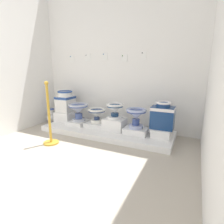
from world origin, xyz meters
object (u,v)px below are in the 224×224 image
plinth_block_central_ornate (115,124)px  info_placard_second (88,57)px  plinth_block_slender_white (97,124)px  plinth_block_pale_glazed (162,132)px  antique_toilet_broad_patterned (65,101)px  info_placard_fourth (124,58)px  antique_toilet_central_ornate (115,109)px  plinth_block_broad_patterned (66,116)px  info_placard_fifth (144,55)px  antique_toilet_rightmost (78,109)px  plinth_block_tall_cobalt (136,131)px  info_placard_third (105,56)px  antique_toilet_pale_glazed (163,115)px  decorative_vase_corner (52,117)px  info_placard_first (72,59)px  antique_toilet_slender_white (97,113)px  plinth_block_rightmost (79,123)px  antique_toilet_tall_cobalt (136,115)px

plinth_block_central_ornate → info_placard_second: size_ratio=2.54×
plinth_block_slender_white → plinth_block_pale_glazed: bearing=-0.5°
antique_toilet_broad_patterned → plinth_block_central_ornate: size_ratio=1.18×
info_placard_fourth → plinth_block_central_ornate: bearing=-89.9°
antique_toilet_central_ornate → info_placard_fourth: (-0.00, 0.44, 0.91)m
plinth_block_broad_patterned → info_placard_fourth: info_placard_fourth is taller
info_placard_fifth → plinth_block_slender_white: bearing=-153.0°
antique_toilet_rightmost → info_placard_second: 1.10m
plinth_block_tall_cobalt → info_placard_third: (-0.83, 0.48, 1.29)m
antique_toilet_central_ornate → plinth_block_tall_cobalt: 0.54m
antique_toilet_broad_patterned → antique_toilet_pale_glazed: bearing=-1.9°
antique_toilet_central_ornate → plinth_block_pale_glazed: (0.84, 0.03, -0.32)m
plinth_block_tall_cobalt → decorative_vase_corner: size_ratio=1.19×
antique_toilet_rightmost → info_placard_fourth: (0.79, 0.44, 0.98)m
antique_toilet_rightmost → info_placard_first: bearing=134.3°
antique_toilet_rightmost → plinth_block_central_ornate: 0.82m
plinth_block_slender_white → plinth_block_pale_glazed: (1.24, -0.01, 0.03)m
info_placard_third → plinth_block_central_ornate: bearing=-46.4°
plinth_block_broad_patterned → info_placard_first: size_ratio=2.48×
antique_toilet_pale_glazed → antique_toilet_slender_white: bearing=179.5°
plinth_block_rightmost → info_placard_first: bearing=134.3°
plinth_block_central_ornate → antique_toilet_tall_cobalt: bearing=-6.5°
antique_toilet_pale_glazed → plinth_block_broad_patterned: bearing=178.1°
plinth_block_slender_white → antique_toilet_slender_white: 0.22m
plinth_block_slender_white → info_placard_second: size_ratio=2.69×
info_placard_fourth → antique_toilet_broad_patterned: bearing=-164.0°
antique_toilet_central_ornate → info_placard_third: info_placard_third is taller
antique_toilet_slender_white → plinth_block_tall_cobalt: bearing=-6.3°
info_placard_second → decorative_vase_corner: 1.55m
plinth_block_central_ornate → info_placard_first: size_ratio=2.36×
antique_toilet_broad_patterned → info_placard_fourth: size_ratio=3.22×
antique_toilet_rightmost → info_placard_fifth: size_ratio=2.58×
plinth_block_slender_white → info_placard_third: bearing=92.2°
info_placard_third → info_placard_fifth: size_ratio=0.91×
antique_toilet_tall_cobalt → info_placard_second: 1.65m
plinth_block_pale_glazed → antique_toilet_central_ornate: bearing=-177.9°
plinth_block_rightmost → plinth_block_tall_cobalt: size_ratio=0.99×
info_placard_first → info_placard_fifth: size_ratio=1.04×
plinth_block_broad_patterned → plinth_block_pale_glazed: plinth_block_broad_patterned is taller
antique_toilet_rightmost → plinth_block_slender_white: size_ratio=0.99×
plinth_block_broad_patterned → plinth_block_central_ornate: size_ratio=1.05×
plinth_block_central_ornate → info_placard_third: (-0.42, 0.44, 1.23)m
antique_toilet_pale_glazed → info_placard_first: 2.30m
info_placard_second → info_placard_third: bearing=-0.0°
plinth_block_central_ornate → info_placard_second: (-0.81, 0.44, 1.22)m
plinth_block_tall_cobalt → antique_toilet_slender_white: bearing=173.7°
antique_toilet_tall_cobalt → info_placard_fifth: bearing=94.8°
antique_toilet_tall_cobalt → decorative_vase_corner: antique_toilet_tall_cobalt is taller
antique_toilet_tall_cobalt → decorative_vase_corner: (-2.01, 0.13, -0.29)m
plinth_block_slender_white → plinth_block_tall_cobalt: plinth_block_tall_cobalt is taller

